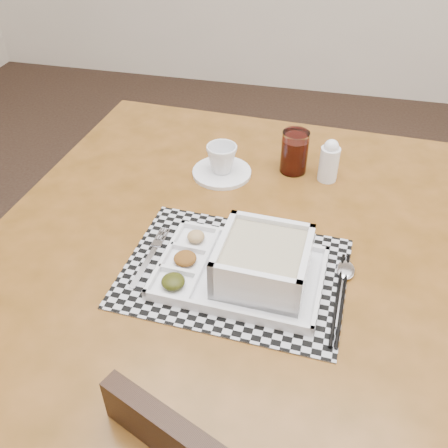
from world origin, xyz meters
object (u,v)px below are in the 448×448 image
(dining_table, at_px, (247,268))
(cup, at_px, (222,159))
(juice_glass, at_px, (294,153))
(serving_tray, at_px, (254,266))
(creamer_bottle, at_px, (329,161))

(dining_table, xyz_separation_m, cup, (-0.12, 0.23, 0.13))
(dining_table, bearing_deg, juice_glass, 78.69)
(juice_glass, bearing_deg, dining_table, -101.31)
(dining_table, height_order, serving_tray, serving_tray)
(serving_tray, bearing_deg, creamer_bottle, 73.90)
(serving_tray, bearing_deg, cup, 112.76)
(serving_tray, height_order, creamer_bottle, creamer_bottle)
(juice_glass, height_order, creamer_bottle, creamer_bottle)
(serving_tray, bearing_deg, dining_table, 105.47)
(serving_tray, xyz_separation_m, juice_glass, (0.03, 0.41, 0.01))
(dining_table, xyz_separation_m, creamer_bottle, (0.15, 0.27, 0.14))
(juice_glass, relative_size, creamer_bottle, 0.98)
(dining_table, bearing_deg, creamer_bottle, 61.69)
(dining_table, height_order, creamer_bottle, creamer_bottle)
(serving_tray, distance_m, creamer_bottle, 0.41)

